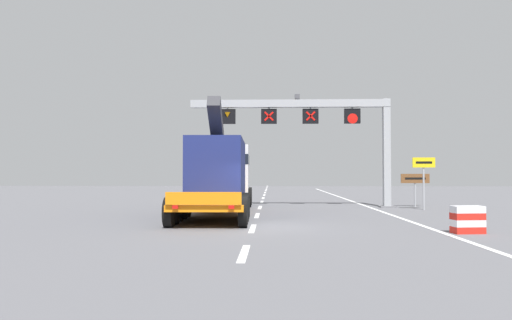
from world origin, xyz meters
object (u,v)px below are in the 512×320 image
object	(u,v)px
heavy_haul_truck_orange	(222,173)
exit_sign_yellow	(424,171)
crash_barrier_striped	(468,220)
tourist_info_sign_brown	(415,182)
overhead_lane_gantry	(314,119)

from	to	relation	value
heavy_haul_truck_orange	exit_sign_yellow	world-z (taller)	heavy_haul_truck_orange
exit_sign_yellow	crash_barrier_striped	xyz separation A→B (m)	(-1.78, -10.11, -1.64)
heavy_haul_truck_orange	tourist_info_sign_brown	xyz separation A→B (m)	(11.03, 3.61, -0.49)
tourist_info_sign_brown	crash_barrier_striped	xyz separation A→B (m)	(-2.00, -12.42, -1.04)
crash_barrier_striped	heavy_haul_truck_orange	bearing A→B (deg)	135.72
heavy_haul_truck_orange	tourist_info_sign_brown	distance (m)	11.61
overhead_lane_gantry	crash_barrier_striped	distance (m)	13.56
exit_sign_yellow	crash_barrier_striped	distance (m)	10.39
heavy_haul_truck_orange	tourist_info_sign_brown	bearing A→B (deg)	18.15
exit_sign_yellow	tourist_info_sign_brown	distance (m)	2.40
heavy_haul_truck_orange	exit_sign_yellow	distance (m)	10.89
crash_barrier_striped	exit_sign_yellow	bearing A→B (deg)	80.03
crash_barrier_striped	tourist_info_sign_brown	bearing A→B (deg)	80.86
exit_sign_yellow	overhead_lane_gantry	bearing A→B (deg)	160.90
exit_sign_yellow	crash_barrier_striped	size ratio (longest dim) A/B	2.68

